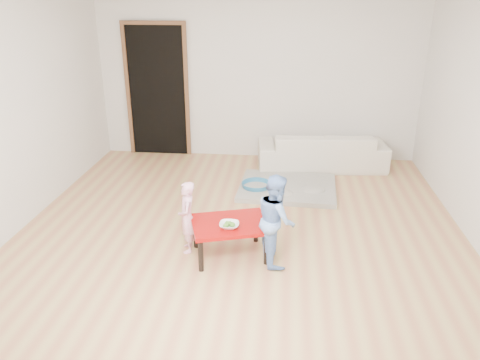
% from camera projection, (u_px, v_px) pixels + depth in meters
% --- Properties ---
extents(floor, '(5.00, 5.00, 0.01)m').
position_uv_depth(floor, '(242.00, 225.00, 5.43)').
color(floor, '#BB7950').
rests_on(floor, ground).
extents(back_wall, '(5.00, 0.02, 2.60)m').
position_uv_depth(back_wall, '(258.00, 76.00, 7.24)').
color(back_wall, silver).
rests_on(back_wall, floor).
extents(left_wall, '(0.02, 5.00, 2.60)m').
position_uv_depth(left_wall, '(18.00, 110.00, 5.17)').
color(left_wall, silver).
rests_on(left_wall, floor).
extents(doorway, '(1.02, 0.08, 2.11)m').
position_uv_depth(doorway, '(158.00, 92.00, 7.48)').
color(doorway, brown).
rests_on(doorway, back_wall).
extents(sofa, '(1.97, 0.93, 0.56)m').
position_uv_depth(sofa, '(322.00, 150.00, 7.12)').
color(sofa, beige).
rests_on(sofa, floor).
extents(cushion, '(0.44, 0.40, 0.11)m').
position_uv_depth(cushion, '(305.00, 144.00, 6.94)').
color(cushion, orange).
rests_on(cushion, sofa).
extents(red_table, '(0.88, 0.76, 0.38)m').
position_uv_depth(red_table, '(230.00, 239.00, 4.75)').
color(red_table, '#900907').
rests_on(red_table, floor).
extents(bowl, '(0.19, 0.19, 0.05)m').
position_uv_depth(bowl, '(229.00, 225.00, 4.57)').
color(bowl, white).
rests_on(bowl, red_table).
extents(broccoli, '(0.12, 0.12, 0.06)m').
position_uv_depth(broccoli, '(229.00, 225.00, 4.57)').
color(broccoli, '#2D5919').
rests_on(broccoli, red_table).
extents(child_pink, '(0.24, 0.31, 0.76)m').
position_uv_depth(child_pink, '(187.00, 217.00, 4.77)').
color(child_pink, pink).
rests_on(child_pink, floor).
extents(child_blue, '(0.46, 0.53, 0.93)m').
position_uv_depth(child_blue, '(276.00, 219.00, 4.55)').
color(child_blue, '#5984CF').
rests_on(child_blue, floor).
extents(basin, '(0.40, 0.40, 0.12)m').
position_uv_depth(basin, '(256.00, 187.00, 6.34)').
color(basin, teal).
rests_on(basin, floor).
extents(blanket, '(1.35, 1.14, 0.06)m').
position_uv_depth(blanket, '(287.00, 188.00, 6.39)').
color(blanket, '#A6A092').
rests_on(blanket, floor).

